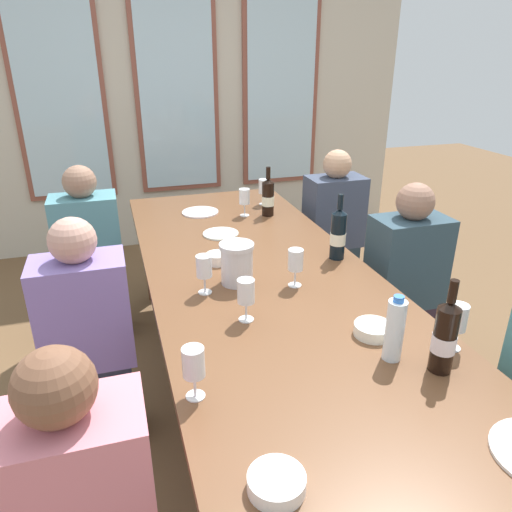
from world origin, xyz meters
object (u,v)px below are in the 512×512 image
Objects in this scene: tasting_bowl_0 at (373,330)px; wine_glass_4 at (264,187)px; seated_person_0 at (91,260)px; white_plate_1 at (200,212)px; wine_glass_1 at (296,262)px; wine_glass_6 at (194,365)px; tasting_bowl_1 at (217,258)px; tasting_bowl_2 at (276,483)px; seated_person_4 at (89,344)px; wine_glass_0 at (244,198)px; wine_bottle_1 at (445,337)px; wine_glass_2 at (246,292)px; dining_table at (264,287)px; wine_bottle_0 at (268,197)px; seated_person_1 at (333,234)px; water_bottle at (395,330)px; wine_glass_5 at (204,268)px; white_plate_0 at (221,234)px; metal_pitcher at (237,263)px; wine_bottle_2 at (338,234)px; wine_glass_3 at (457,320)px; seated_person_5 at (403,289)px.

wine_glass_4 is (0.11, 1.66, 0.10)m from tasting_bowl_0.
white_plate_1 is at bearing 5.40° from seated_person_0.
wine_glass_1 is 1.44m from seated_person_0.
tasting_bowl_1 is at bearing 73.21° from wine_glass_6.
tasting_bowl_2 is at bearing -96.87° from tasting_bowl_1.
wine_glass_4 reaches higher than tasting_bowl_2.
seated_person_4 reaches higher than tasting_bowl_1.
wine_glass_6 is (-0.61, -1.61, -0.00)m from wine_glass_0.
wine_bottle_1 reaches higher than wine_glass_2.
seated_person_4 is (-0.80, -0.01, -0.16)m from dining_table.
seated_person_0 is at bearing 130.61° from dining_table.
wine_bottle_0 is 0.28× the size of seated_person_1.
tasting_bowl_0 is at bearing 112.46° from wine_bottle_1.
tasting_bowl_2 is 2.36m from seated_person_1.
wine_glass_2 is 1.65m from seated_person_1.
tasting_bowl_1 is 0.64× the size of wine_glass_6.
water_bottle is 0.56m from wine_glass_2.
wine_glass_5 is (-0.45, -0.95, -0.00)m from wine_glass_0.
white_plate_1 is at bearing 55.50° from seated_person_4.
white_plate_0 is 0.63m from metal_pitcher.
seated_person_1 reaches higher than water_bottle.
tasting_bowl_0 is at bearing -86.98° from wine_glass_0.
wine_glass_0 is at bearing 108.58° from wine_bottle_2.
seated_person_1 is at bearing 64.91° from wine_bottle_2.
wine_glass_4 is at bearing 93.58° from wine_glass_3.
seated_person_0 is at bearing 102.78° from tasting_bowl_2.
wine_glass_1 is at bearing 66.32° from tasting_bowl_2.
seated_person_4 is at bearing 112.78° from tasting_bowl_2.
dining_table is 0.65m from tasting_bowl_0.
seated_person_5 is (0.87, -0.55, -0.22)m from white_plate_0.
tasting_bowl_0 is (-0.10, 0.25, -0.11)m from wine_bottle_1.
tasting_bowl_1 is at bearing -105.45° from white_plate_0.
seated_person_4 is at bearing 172.26° from wine_glass_1.
metal_pitcher is 1.70× the size of tasting_bowl_1.
white_plate_0 is 1.17× the size of wine_glass_5.
wine_glass_4 is (0.52, 0.86, 0.10)m from tasting_bowl_1.
tasting_bowl_2 reaches higher than white_plate_1.
wine_glass_1 reaches higher than dining_table.
dining_table is 9.28× the size of wine_bottle_0.
wine_glass_0 is at bearing 72.10° from metal_pitcher.
wine_bottle_0 is 0.61m from seated_person_1.
wine_bottle_0 is at bearing 122.52° from seated_person_5.
white_plate_1 is 1.34× the size of wine_glass_3.
white_plate_1 is 1.34× the size of wine_glass_1.
tasting_bowl_2 is (-0.57, -0.54, -0.00)m from tasting_bowl_0.
wine_glass_0 is (-0.08, 1.46, 0.10)m from tasting_bowl_0.
wine_glass_3 is (0.12, 0.09, -0.01)m from wine_bottle_1.
wine_glass_0 is at bearing 128.15° from seated_person_5.
wine_bottle_2 is at bearing 85.05° from wine_bottle_1.
water_bottle is at bearing -73.66° from dining_table.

